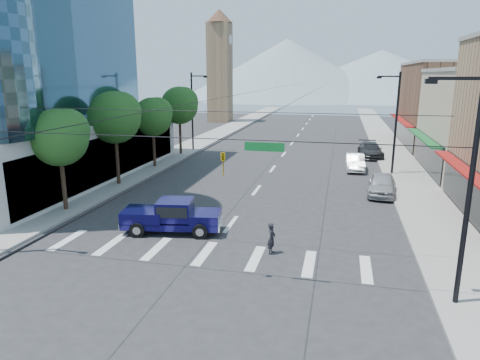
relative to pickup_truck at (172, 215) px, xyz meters
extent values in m
plane|color=#28282B|center=(2.95, -4.00, -0.99)|extent=(160.00, 160.00, 0.00)
cube|color=gray|center=(-9.05, 36.00, -0.91)|extent=(4.00, 120.00, 0.15)
cube|color=gray|center=(14.95, 36.00, -0.91)|extent=(4.00, 120.00, 0.15)
cube|color=brown|center=(22.95, 36.00, 4.01)|extent=(12.00, 18.00, 10.00)
cube|color=#8C6B4C|center=(-13.55, 58.00, 8.01)|extent=(4.00, 4.00, 18.00)
cone|color=brown|center=(-13.55, 58.00, 18.21)|extent=(4.80, 4.80, 2.40)
cone|color=gray|center=(-12.05, 146.00, 10.01)|extent=(80.00, 80.00, 22.00)
cone|color=gray|center=(22.95, 156.00, 8.01)|extent=(90.00, 90.00, 18.00)
cylinder|color=black|center=(-8.25, 2.00, 1.29)|extent=(0.28, 0.28, 4.55)
sphere|color=#224E1A|center=(-8.25, 2.00, 3.89)|extent=(3.64, 3.64, 3.64)
sphere|color=#224E1A|center=(-7.85, 2.30, 4.29)|extent=(2.86, 2.86, 2.86)
cylinder|color=black|center=(-8.25, 9.00, 1.57)|extent=(0.28, 0.28, 5.11)
sphere|color=#224E1A|center=(-8.25, 9.00, 4.49)|extent=(4.09, 4.09, 4.09)
sphere|color=#224E1A|center=(-7.85, 9.30, 4.89)|extent=(3.21, 3.21, 3.21)
cylinder|color=black|center=(-8.25, 16.00, 1.29)|extent=(0.28, 0.28, 4.55)
sphere|color=#224E1A|center=(-8.25, 16.00, 3.89)|extent=(3.64, 3.64, 3.64)
sphere|color=#224E1A|center=(-7.85, 16.30, 4.29)|extent=(2.86, 2.86, 2.86)
cylinder|color=black|center=(-8.25, 23.00, 1.57)|extent=(0.28, 0.28, 5.11)
sphere|color=#224E1A|center=(-8.25, 23.00, 4.49)|extent=(4.09, 4.09, 4.09)
sphere|color=#224E1A|center=(-7.85, 23.30, 4.89)|extent=(3.21, 3.21, 3.21)
cylinder|color=black|center=(13.75, -5.00, 3.51)|extent=(0.20, 0.20, 9.00)
cylinder|color=black|center=(2.95, -5.00, 5.21)|extent=(21.60, 0.04, 0.04)
imported|color=gold|center=(4.45, -5.00, 4.16)|extent=(0.16, 0.20, 1.00)
cube|color=#0C6626|center=(6.15, -5.00, 4.96)|extent=(1.60, 0.06, 0.35)
cylinder|color=black|center=(-7.85, 26.00, 3.51)|extent=(0.20, 0.20, 9.00)
cube|color=black|center=(-6.95, 26.00, 7.61)|extent=(1.80, 0.12, 0.12)
cube|color=black|center=(-6.15, 26.00, 7.51)|extent=(0.40, 0.25, 0.18)
cylinder|color=black|center=(13.75, 18.00, 3.51)|extent=(0.20, 0.20, 9.00)
cube|color=black|center=(12.85, 18.00, 7.61)|extent=(1.80, 0.12, 0.12)
cube|color=black|center=(12.05, 18.00, 7.51)|extent=(0.40, 0.25, 0.18)
cube|color=#0A083D|center=(0.02, 0.00, -0.44)|extent=(5.73, 2.86, 0.35)
cube|color=#0A083D|center=(1.94, 0.32, -0.04)|extent=(1.88, 2.13, 0.55)
cube|color=#0A083D|center=(0.22, 0.04, 0.36)|extent=(2.17, 2.13, 1.10)
cube|color=black|center=(0.22, 0.04, 0.46)|extent=(1.98, 2.12, 0.60)
cube|color=#0A083D|center=(-1.55, -0.26, 0.01)|extent=(2.59, 2.34, 0.65)
cube|color=silver|center=(2.72, 0.45, -0.44)|extent=(0.43, 1.89, 0.35)
cube|color=silver|center=(-2.68, -0.44, -0.44)|extent=(0.43, 1.89, 0.30)
cylinder|color=black|center=(1.90, -0.65, -0.57)|extent=(0.87, 0.43, 0.84)
cylinder|color=black|center=(1.59, 1.22, -0.57)|extent=(0.87, 0.43, 0.84)
cylinder|color=black|center=(-1.54, -1.21, -0.57)|extent=(0.87, 0.43, 0.84)
cylinder|color=black|center=(-1.85, 0.65, -0.57)|extent=(0.87, 0.43, 0.84)
imported|color=black|center=(6.00, -1.68, -0.19)|extent=(0.45, 0.62, 1.59)
imported|color=#ADADB2|center=(12.28, 10.86, -0.18)|extent=(2.38, 4.92, 1.62)
imported|color=white|center=(10.55, 19.26, -0.23)|extent=(1.76, 4.65, 1.51)
imported|color=#29292B|center=(12.35, 26.36, -0.19)|extent=(2.73, 5.67, 1.59)
camera|label=1|loc=(9.04, -21.50, 7.73)|focal=32.00mm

